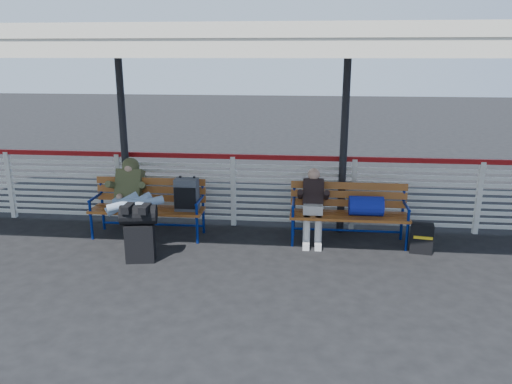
# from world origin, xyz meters

# --- Properties ---
(ground) EXTENTS (60.00, 60.00, 0.00)m
(ground) POSITION_xyz_m (0.00, 0.00, 0.00)
(ground) COLOR black
(ground) RESTS_ON ground
(fence) EXTENTS (12.08, 0.08, 1.24)m
(fence) POSITION_xyz_m (0.00, 1.90, 0.66)
(fence) COLOR silver
(fence) RESTS_ON ground
(canopy) EXTENTS (12.60, 3.60, 3.16)m
(canopy) POSITION_xyz_m (-0.00, 0.87, 3.04)
(canopy) COLOR silver
(canopy) RESTS_ON ground
(luggage_stack) EXTENTS (0.54, 0.36, 0.83)m
(luggage_stack) POSITION_xyz_m (-1.08, 0.22, 0.45)
(luggage_stack) COLOR black
(luggage_stack) RESTS_ON ground
(bench_left) EXTENTS (1.80, 0.56, 0.97)m
(bench_left) POSITION_xyz_m (-1.04, 1.25, 0.61)
(bench_left) COLOR #A96720
(bench_left) RESTS_ON ground
(bench_right) EXTENTS (1.80, 0.56, 0.92)m
(bench_right) POSITION_xyz_m (1.99, 1.28, 0.58)
(bench_right) COLOR #A96720
(bench_right) RESTS_ON ground
(traveler_man) EXTENTS (0.94, 1.64, 0.77)m
(traveler_man) POSITION_xyz_m (-1.42, 0.91, 0.71)
(traveler_man) COLOR #9AAAD0
(traveler_man) RESTS_ON ground
(companion_person) EXTENTS (0.32, 0.66, 1.15)m
(companion_person) POSITION_xyz_m (1.34, 1.26, 0.60)
(companion_person) COLOR beige
(companion_person) RESTS_ON ground
(suitcase_side) EXTENTS (0.34, 0.24, 0.44)m
(suitcase_side) POSITION_xyz_m (2.94, 0.96, 0.22)
(suitcase_side) COLOR black
(suitcase_side) RESTS_ON ground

